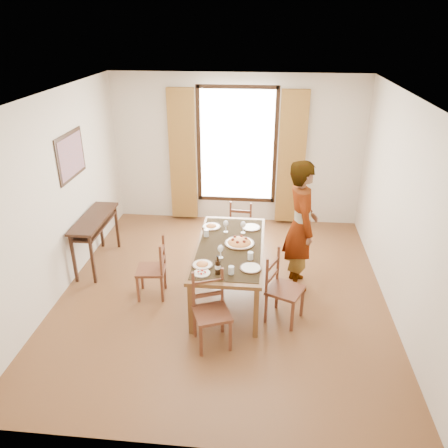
# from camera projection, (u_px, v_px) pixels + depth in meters

# --- Properties ---
(ground) EXTENTS (5.00, 5.00, 0.00)m
(ground) POSITION_uv_depth(u_px,v_px,m) (223.00, 291.00, 6.21)
(ground) COLOR #492816
(ground) RESTS_ON ground
(room_shell) EXTENTS (4.60, 5.10, 2.74)m
(room_shell) POSITION_uv_depth(u_px,v_px,m) (224.00, 187.00, 5.66)
(room_shell) COLOR beige
(room_shell) RESTS_ON ground
(console_table) EXTENTS (0.38, 1.20, 0.80)m
(console_table) POSITION_uv_depth(u_px,v_px,m) (94.00, 224.00, 6.64)
(console_table) COLOR #341911
(console_table) RESTS_ON ground
(dining_table) EXTENTS (0.91, 1.90, 0.76)m
(dining_table) POSITION_uv_depth(u_px,v_px,m) (230.00, 250.00, 5.87)
(dining_table) COLOR brown
(dining_table) RESTS_ON ground
(chair_west) EXTENTS (0.42, 0.42, 0.86)m
(chair_west) POSITION_uv_depth(u_px,v_px,m) (153.00, 270.00, 5.97)
(chair_west) COLOR brown
(chair_west) RESTS_ON ground
(chair_north) EXTENTS (0.42, 0.42, 0.87)m
(chair_north) POSITION_uv_depth(u_px,v_px,m) (242.00, 225.00, 7.25)
(chair_north) COLOR brown
(chair_north) RESTS_ON ground
(chair_south) EXTENTS (0.52, 0.52, 0.91)m
(chair_south) POSITION_uv_depth(u_px,v_px,m) (211.00, 313.00, 5.08)
(chair_south) COLOR brown
(chair_south) RESTS_ON ground
(chair_east) EXTENTS (0.54, 0.54, 0.93)m
(chair_east) POSITION_uv_depth(u_px,v_px,m) (283.00, 290.00, 5.48)
(chair_east) COLOR brown
(chair_east) RESTS_ON ground
(man) EXTENTS (0.82, 0.65, 1.88)m
(man) POSITION_uv_depth(u_px,v_px,m) (301.00, 226.00, 5.98)
(man) COLOR gray
(man) RESTS_ON ground
(plate_sw) EXTENTS (0.27, 0.27, 0.05)m
(plate_sw) POSITION_uv_depth(u_px,v_px,m) (202.00, 264.00, 5.38)
(plate_sw) COLOR silver
(plate_sw) RESTS_ON dining_table
(plate_se) EXTENTS (0.27, 0.27, 0.05)m
(plate_se) POSITION_uv_depth(u_px,v_px,m) (251.00, 267.00, 5.31)
(plate_se) COLOR silver
(plate_se) RESTS_ON dining_table
(plate_nw) EXTENTS (0.27, 0.27, 0.05)m
(plate_nw) POSITION_uv_depth(u_px,v_px,m) (211.00, 226.00, 6.36)
(plate_nw) COLOR silver
(plate_nw) RESTS_ON dining_table
(plate_ne) EXTENTS (0.27, 0.27, 0.05)m
(plate_ne) POSITION_uv_depth(u_px,v_px,m) (251.00, 226.00, 6.33)
(plate_ne) COLOR silver
(plate_ne) RESTS_ON dining_table
(pasta_platter) EXTENTS (0.40, 0.40, 0.10)m
(pasta_platter) POSITION_uv_depth(u_px,v_px,m) (239.00, 241.00, 5.88)
(pasta_platter) COLOR #B15116
(pasta_platter) RESTS_ON dining_table
(caprese_plate) EXTENTS (0.20, 0.20, 0.04)m
(caprese_plate) POSITION_uv_depth(u_px,v_px,m) (202.00, 272.00, 5.21)
(caprese_plate) COLOR silver
(caprese_plate) RESTS_ON dining_table
(wine_glass_a) EXTENTS (0.08, 0.08, 0.18)m
(wine_glass_a) POSITION_uv_depth(u_px,v_px,m) (221.00, 252.00, 5.52)
(wine_glass_a) COLOR white
(wine_glass_a) RESTS_ON dining_table
(wine_glass_b) EXTENTS (0.08, 0.08, 0.18)m
(wine_glass_b) POSITION_uv_depth(u_px,v_px,m) (243.00, 227.00, 6.16)
(wine_glass_b) COLOR white
(wine_glass_b) RESTS_ON dining_table
(wine_glass_c) EXTENTS (0.08, 0.08, 0.18)m
(wine_glass_c) POSITION_uv_depth(u_px,v_px,m) (226.00, 226.00, 6.19)
(wine_glass_c) COLOR white
(wine_glass_c) RESTS_ON dining_table
(tumbler_a) EXTENTS (0.07, 0.07, 0.10)m
(tumbler_a) POSITION_uv_depth(u_px,v_px,m) (250.00, 256.00, 5.51)
(tumbler_a) COLOR silver
(tumbler_a) RESTS_ON dining_table
(tumbler_b) EXTENTS (0.07, 0.07, 0.10)m
(tumbler_b) POSITION_uv_depth(u_px,v_px,m) (206.00, 233.00, 6.09)
(tumbler_b) COLOR silver
(tumbler_b) RESTS_ON dining_table
(tumbler_c) EXTENTS (0.07, 0.07, 0.10)m
(tumbler_c) POSITION_uv_depth(u_px,v_px,m) (231.00, 270.00, 5.20)
(tumbler_c) COLOR silver
(tumbler_c) RESTS_ON dining_table
(wine_bottle) EXTENTS (0.07, 0.07, 0.25)m
(wine_bottle) POSITION_uv_depth(u_px,v_px,m) (218.00, 265.00, 5.16)
(wine_bottle) COLOR black
(wine_bottle) RESTS_ON dining_table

